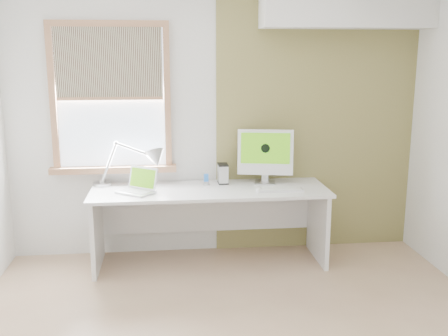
{
  "coord_description": "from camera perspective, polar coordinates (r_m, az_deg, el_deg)",
  "views": [
    {
      "loc": [
        -0.48,
        -3.3,
        1.97
      ],
      "look_at": [
        0.0,
        1.05,
        1.0
      ],
      "focal_mm": 41.83,
      "sensor_mm": 36.0,
      "label": 1
    }
  ],
  "objects": [
    {
      "name": "phone_dock",
      "position": [
        4.99,
        -1.98,
        -1.47
      ],
      "size": [
        0.08,
        0.08,
        0.12
      ],
      "color": "#BCBEC1",
      "rests_on": "desk"
    },
    {
      "name": "keyboard",
      "position": [
        4.81,
        6.12,
        -2.4
      ],
      "size": [
        0.43,
        0.14,
        0.02
      ],
      "color": "white",
      "rests_on": "desk"
    },
    {
      "name": "laptop",
      "position": [
        4.8,
        -9.31,
        -1.96
      ],
      "size": [
        0.4,
        0.39,
        0.22
      ],
      "color": "#BCBEC1",
      "rests_on": "desk"
    },
    {
      "name": "external_drive",
      "position": [
        5.05,
        -0.13,
        -0.61
      ],
      "size": [
        0.1,
        0.15,
        0.19
      ],
      "color": "#BCBEC1",
      "rests_on": "desk"
    },
    {
      "name": "mouse",
      "position": [
        4.8,
        3.86,
        -2.33
      ],
      "size": [
        0.08,
        0.11,
        0.03
      ],
      "primitive_type": "ellipsoid",
      "rotation": [
        0.0,
        0.0,
        -0.34
      ],
      "color": "white",
      "rests_on": "desk"
    },
    {
      "name": "room",
      "position": [
        3.4,
        1.93,
        1.15
      ],
      "size": [
        4.04,
        3.54,
        2.64
      ],
      "color": "tan",
      "rests_on": "ground"
    },
    {
      "name": "soffit",
      "position": [
        5.17,
        13.29,
        16.95
      ],
      "size": [
        1.6,
        0.4,
        0.42
      ],
      "primitive_type": "cube",
      "color": "white",
      "rests_on": "room"
    },
    {
      "name": "desk_lamp",
      "position": [
        5.03,
        -8.56,
        0.67
      ],
      "size": [
        0.75,
        0.3,
        0.42
      ],
      "color": "#BCBEC1",
      "rests_on": "desk"
    },
    {
      "name": "imac",
      "position": [
        5.03,
        4.54,
        1.61
      ],
      "size": [
        0.54,
        0.22,
        0.52
      ],
      "color": "#BCBEC1",
      "rests_on": "desk"
    },
    {
      "name": "accent_wall",
      "position": [
        5.29,
        10.03,
        5.03
      ],
      "size": [
        2.0,
        0.02,
        2.6
      ],
      "primitive_type": "cube",
      "color": "olive",
      "rests_on": "room"
    },
    {
      "name": "desk",
      "position": [
        4.97,
        -1.62,
        -4.3
      ],
      "size": [
        2.2,
        0.7,
        0.73
      ],
      "color": "white",
      "rests_on": "room"
    },
    {
      "name": "window",
      "position": [
        5.06,
        -12.28,
        7.39
      ],
      "size": [
        1.2,
        0.14,
        1.42
      ],
      "color": "#A5724F",
      "rests_on": "room"
    }
  ]
}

